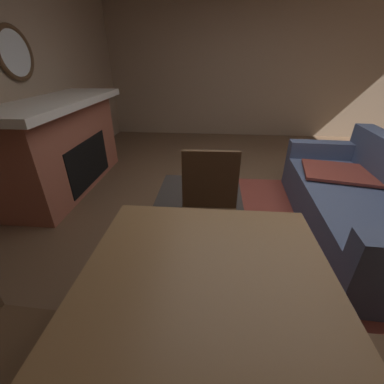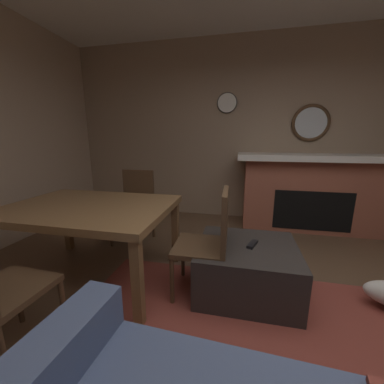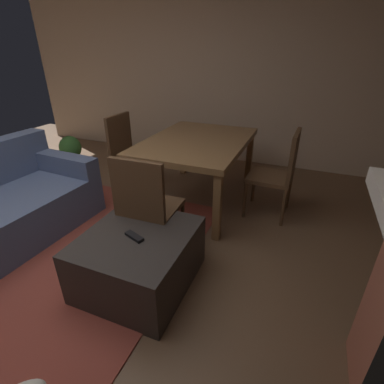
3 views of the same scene
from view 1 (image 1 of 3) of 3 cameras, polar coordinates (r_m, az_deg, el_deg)
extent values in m
plane|color=brown|center=(2.85, 16.91, -5.52)|extent=(8.09, 8.09, 0.00)
cube|color=#9E846B|center=(5.72, 12.53, 26.97)|extent=(0.12, 6.12, 2.89)
cube|color=brown|center=(2.57, 18.52, -9.88)|extent=(2.60, 2.00, 0.01)
cube|color=#9E5642|center=(3.57, -27.29, 8.77)|extent=(1.87, 0.60, 1.04)
cube|color=black|center=(3.50, -23.02, 6.33)|extent=(1.03, 0.10, 0.56)
cube|color=white|center=(3.43, -28.68, 17.55)|extent=(2.11, 0.76, 0.08)
torus|color=#4C331E|center=(3.58, -35.39, 24.39)|extent=(0.55, 0.05, 0.55)
cylinder|color=silver|center=(3.58, -35.39, 24.39)|extent=(0.46, 0.01, 0.46)
cube|color=#4C5B7F|center=(2.88, 32.80, -3.95)|extent=(2.13, 1.04, 0.42)
cube|color=#4C5B7F|center=(3.56, 28.62, 8.43)|extent=(0.23, 0.93, 0.20)
cube|color=brown|center=(3.12, 31.22, 3.83)|extent=(0.71, 0.88, 0.03)
cube|color=#2D2826|center=(2.36, 1.60, -5.44)|extent=(0.84, 0.76, 0.44)
cube|color=black|center=(2.28, 1.65, -0.06)|extent=(0.10, 0.17, 0.02)
cube|color=brown|center=(0.98, 3.00, -29.50)|extent=(1.49, 1.06, 0.06)
cube|color=brown|center=(1.76, 19.77, -16.47)|extent=(0.07, 0.07, 0.68)
cube|color=brown|center=(1.76, -12.53, -15.21)|extent=(0.07, 0.07, 0.68)
cylinder|color=#513823|center=(1.65, 29.72, -31.13)|extent=(0.04, 0.04, 0.41)
cube|color=#513823|center=(1.92, 3.96, -6.92)|extent=(0.45, 0.45, 0.04)
cube|color=#513823|center=(1.96, 4.16, 2.73)|extent=(0.05, 0.44, 0.48)
cylinder|color=#513823|center=(1.92, 10.00, -15.97)|extent=(0.04, 0.04, 0.41)
cylinder|color=#513823|center=(1.91, -2.45, -15.75)|extent=(0.04, 0.04, 0.41)
cylinder|color=#513823|center=(2.22, 8.94, -8.75)|extent=(0.04, 0.04, 0.41)
cylinder|color=#513823|center=(2.21, -1.52, -8.52)|extent=(0.04, 0.04, 0.41)
cube|color=#513823|center=(1.48, -36.95, -27.99)|extent=(0.46, 0.46, 0.04)
cylinder|color=#513823|center=(1.63, -23.31, -29.67)|extent=(0.04, 0.04, 0.41)
cylinder|color=#513823|center=(1.83, -35.45, -25.41)|extent=(0.04, 0.04, 0.41)
ellipsoid|color=silver|center=(3.43, 3.69, 4.67)|extent=(0.57, 0.35, 0.21)
sphere|color=silver|center=(3.60, 4.92, 7.78)|extent=(0.16, 0.16, 0.16)
camera|label=2|loc=(2.59, 50.08, 14.18)|focal=21.41mm
camera|label=3|loc=(3.58, -15.41, 29.51)|focal=26.89mm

